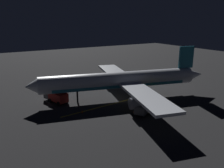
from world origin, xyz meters
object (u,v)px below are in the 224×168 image
at_px(catering_truck, 147,105).
at_px(ground_crew_worker, 57,97).
at_px(traffic_cone_near_right, 82,111).
at_px(traffic_cone_near_left, 134,112).
at_px(baggage_truck, 56,97).
at_px(airliner, 123,81).

height_order(catering_truck, ground_crew_worker, catering_truck).
bearing_deg(traffic_cone_near_right, traffic_cone_near_left, -121.01).
bearing_deg(traffic_cone_near_right, baggage_truck, 16.42).
bearing_deg(airliner, traffic_cone_near_left, 160.83).
bearing_deg(traffic_cone_near_right, catering_truck, -117.40).
height_order(baggage_truck, traffic_cone_near_left, baggage_truck).
bearing_deg(airliner, catering_truck, 177.61).
relative_size(catering_truck, traffic_cone_near_right, 12.01).
distance_m(airliner, catering_truck, 8.99).
height_order(airliner, baggage_truck, airliner).
bearing_deg(ground_crew_worker, traffic_cone_near_right, -166.23).
xyz_separation_m(airliner, ground_crew_worker, (5.46, 13.06, -3.02)).
relative_size(airliner, traffic_cone_near_left, 71.31).
relative_size(airliner, ground_crew_worker, 22.54).
relative_size(catering_truck, traffic_cone_near_left, 12.01).
bearing_deg(ground_crew_worker, traffic_cone_near_left, -142.64).
xyz_separation_m(airliner, traffic_cone_near_left, (-8.00, 2.78, -3.65)).
bearing_deg(traffic_cone_near_right, ground_crew_worker, 13.77).
distance_m(airliner, ground_crew_worker, 14.47).
xyz_separation_m(ground_crew_worker, traffic_cone_near_right, (-8.54, -2.09, -0.64)).
distance_m(baggage_truck, ground_crew_worker, 0.77).
height_order(traffic_cone_near_left, traffic_cone_near_right, same).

